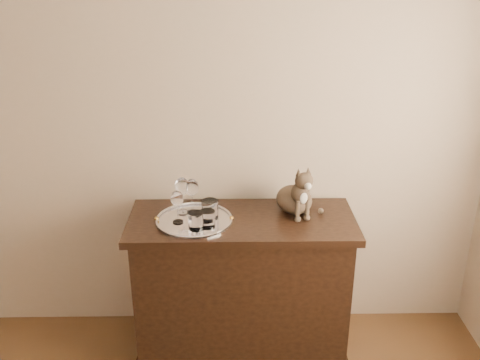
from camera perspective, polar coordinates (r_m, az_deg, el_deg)
The scene contains 10 objects.
wall_back at distance 2.98m, azimuth -11.63°, elevation 7.21°, with size 4.00×0.10×2.70m, color #C2AC91.
sideboard at distance 3.03m, azimuth 0.18°, elevation -11.31°, with size 1.20×0.50×0.85m, color black, non-canonical shape.
tray at distance 2.80m, azimuth -4.90°, elevation -4.36°, with size 0.40×0.40×0.01m, color silver.
wine_glass_a at distance 2.84m, azimuth -6.17°, elevation -1.64°, with size 0.08×0.08×0.20m, color white, non-canonical shape.
wine_glass_b at distance 2.84m, azimuth -5.14°, elevation -1.72°, with size 0.07×0.07×0.19m, color white, non-canonical shape.
wine_glass_c at distance 2.74m, azimuth -6.69°, elevation -2.84°, with size 0.07×0.07×0.18m, color silver, non-canonical shape.
tumbler_a at distance 2.70m, azimuth -3.49°, elevation -4.17°, with size 0.08×0.08×0.09m, color silver.
tumbler_b at distance 2.69m, azimuth -4.71°, elevation -4.35°, with size 0.08×0.08×0.09m, color silver.
tumbler_c at distance 2.79m, azimuth -3.23°, elevation -3.14°, with size 0.09×0.09×0.10m, color silver.
cat at distance 2.85m, azimuth 5.85°, elevation -0.77°, with size 0.29×0.27×0.29m, color brown, non-canonical shape.
Camera 1 is at (0.55, -0.57, 2.13)m, focal length 40.00 mm.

